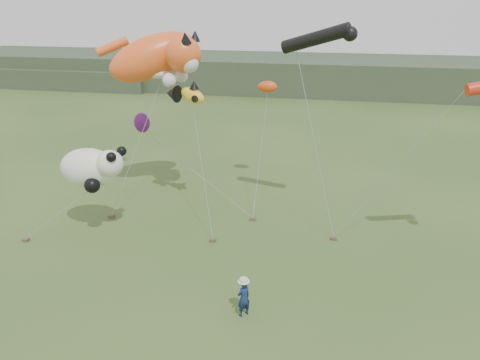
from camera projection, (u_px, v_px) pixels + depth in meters
name	position (u px, v px, depth m)	size (l,w,h in m)	color
ground	(194.00, 291.00, 19.66)	(120.00, 120.00, 0.00)	#385123
headland	(265.00, 74.00, 60.22)	(90.00, 13.00, 4.00)	#2D3D28
festival_attendant	(244.00, 298.00, 17.89)	(0.57, 0.38, 1.57)	#14264D
sandbag_anchors	(187.00, 230.00, 24.48)	(15.55, 4.66, 0.15)	brown
cat_kite	(159.00, 57.00, 25.37)	(6.69, 4.57, 3.74)	#F55C21
fish_kite	(185.00, 94.00, 24.41)	(2.55, 1.65, 1.32)	yellow
tube_kites	(375.00, 51.00, 20.85)	(10.74, 4.89, 2.64)	black
panda_kite	(92.00, 168.00, 23.25)	(3.48, 2.25, 2.17)	white
misc_kites	(185.00, 110.00, 29.18)	(9.14, 0.98, 3.51)	#DE4614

